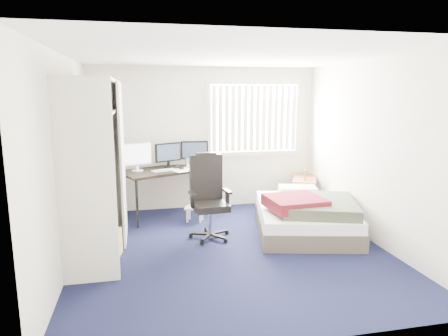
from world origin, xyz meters
TOP-DOWN VIEW (x-y plane):
  - ground at (0.00, 0.00)m, footprint 4.20×4.20m
  - room_shell at (0.00, 0.00)m, footprint 4.20×4.20m
  - window_assembly at (0.90, 2.04)m, footprint 1.72×0.09m
  - closet at (-1.67, 0.27)m, footprint 0.64×1.84m
  - desk at (-0.67, 1.75)m, footprint 1.78×1.36m
  - office_chair at (-0.20, 0.55)m, footprint 0.62×0.62m
  - footstool at (-0.30, 1.28)m, footprint 0.36×0.32m
  - nightstand at (1.75, 1.66)m, footprint 0.70×0.90m
  - bed at (1.25, 0.46)m, footprint 1.74×2.08m
  - pine_box at (-1.65, 0.09)m, footprint 0.49×0.40m

SIDE VIEW (x-z plane):
  - ground at x=0.00m, z-range 0.00..0.00m
  - pine_box at x=-1.65m, z-range 0.00..0.33m
  - footstool at x=-0.30m, z-range 0.06..0.30m
  - bed at x=1.25m, z-range -0.04..0.57m
  - office_chair at x=-0.20m, z-range -0.14..1.07m
  - nightstand at x=1.75m, z-range 0.12..0.85m
  - desk at x=-0.67m, z-range 0.19..1.45m
  - closet at x=-1.67m, z-range 0.24..2.46m
  - room_shell at x=0.00m, z-range -0.59..3.61m
  - window_assembly at x=0.90m, z-range 0.94..2.26m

